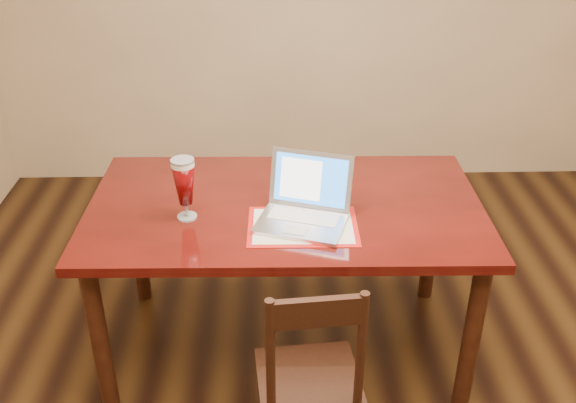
{
  "coord_description": "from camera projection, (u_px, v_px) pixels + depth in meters",
  "views": [
    {
      "loc": [
        -0.32,
        -1.91,
        2.23
      ],
      "look_at": [
        -0.25,
        0.46,
        0.91
      ],
      "focal_mm": 40.0,
      "sensor_mm": 36.0,
      "label": 1
    }
  ],
  "objects": [
    {
      "name": "dining_table",
      "position": [
        284.0,
        222.0,
        2.9
      ],
      "size": [
        1.77,
        1.01,
        1.1
      ],
      "rotation": [
        0.0,
        0.0,
        -0.01
      ],
      "color": "#4C0D0A",
      "rests_on": "ground"
    },
    {
      "name": "dining_chair",
      "position": [
        310.0,
        381.0,
        2.45
      ],
      "size": [
        0.43,
        0.41,
        0.93
      ],
      "rotation": [
        0.0,
        0.0,
        0.09
      ],
      "color": "black",
      "rests_on": "ground"
    },
    {
      "name": "room_shell",
      "position": [
        377.0,
        24.0,
        1.9
      ],
      "size": [
        4.51,
        5.01,
        2.71
      ],
      "color": "tan",
      "rests_on": "ground"
    }
  ]
}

